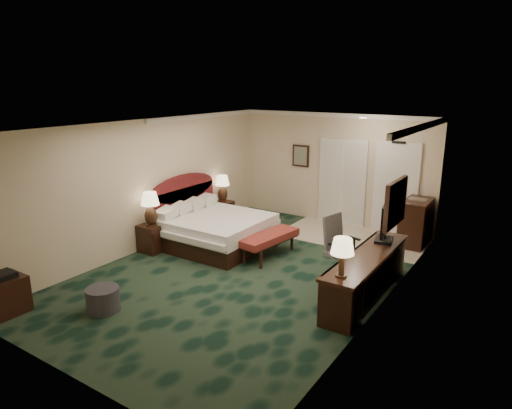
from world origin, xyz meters
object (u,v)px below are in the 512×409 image
Objects in this scene: nightstand_near at (153,238)px; side_table at (6,295)px; lamp_far at (222,188)px; desk_chair at (344,251)px; nightstand_far at (222,212)px; minibar at (416,222)px; bed_bench at (269,245)px; desk at (366,276)px; tv at (385,222)px; lamp_near at (151,209)px; bed at (215,231)px; ottoman at (103,299)px.

nightstand_near is 3.11m from side_table.
lamp_far is 4.30m from desk_chair.
minibar is (4.46, 1.01, 0.23)m from nightstand_far.
desk is at bearing -8.55° from bed_bench.
nightstand_far is 0.59× the size of tv.
desk reaches higher than nightstand_far.
tv reaches higher than lamp_near.
side_table is 5.46m from desk_chair.
tv is at bearing 51.25° from desk_chair.
nightstand_near is at bearing -177.53° from tv.
bed is at bearing -169.85° from desk_chair.
nightstand_far is 0.77× the size of lamp_near.
ottoman is 0.20× the size of desk.
tv is 0.76× the size of desk_chair.
ottoman is at bearing -84.06° from bed.
lamp_far is 0.47× the size of bed_bench.
tv reaches higher than minibar.
lamp_near is (-0.85, -1.02, 0.60)m from bed.
minibar reaches higher than ottoman.
nightstand_far is 4.89m from desk.
desk_chair is at bearing -101.23° from minibar.
minibar is (4.47, 0.96, -0.36)m from lamp_far.
minibar is at bearing 12.17° from lamp_far.
side_table is at bearing -89.37° from nightstand_far.
lamp_far is 4.89m from ottoman.
ottoman is (1.25, -4.68, -0.68)m from lamp_far.
side_table is at bearing -101.66° from bed.
tv reaches higher than desk.
lamp_far is 0.73× the size of tv.
desk is (4.42, 0.43, -0.55)m from lamp_near.
lamp_near is (0.05, -2.43, 0.66)m from nightstand_far.
bed_bench is at bearing 163.57° from desk.
bed is 0.80× the size of desk.
nightstand_near is 0.83× the size of lamp_near.
bed is 1.30m from bed_bench.
side_table is at bearing -144.03° from ottoman.
lamp_near is 5.61m from minibar.
lamp_far reaches higher than bed_bench.
desk_chair is (3.88, 0.78, -0.33)m from lamp_near.
ottoman is at bearing -119.69° from minibar.
nightstand_near is 0.64m from lamp_near.
bed_bench is 1.80m from desk_chair.
desk is 1.05m from tv.
nightstand_far is 2.52m from lamp_near.
side_table reaches higher than ottoman.
minibar reaches higher than side_table.
bed is 3.63× the size of side_table.
lamp_near is at bearing -142.01° from minibar.
desk reaches higher than bed.
lamp_far is 0.55× the size of desk_chair.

